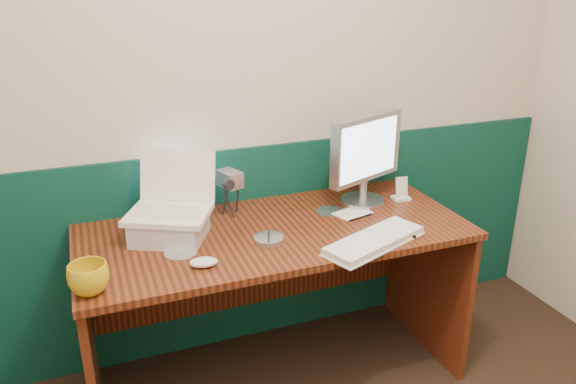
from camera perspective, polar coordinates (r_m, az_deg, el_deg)
name	(u,v)px	position (r m, az deg, el deg)	size (l,w,h in m)	color
back_wall	(220,94)	(2.48, -6.94, 9.82)	(3.50, 0.04, 2.50)	beige
wainscot	(227,250)	(2.72, -6.17, -5.90)	(3.48, 0.02, 1.00)	#07322E
desk	(276,306)	(2.51, -1.24, -11.54)	(1.60, 0.70, 0.75)	#341909
laptop_riser	(170,228)	(2.28, -11.92, -3.58)	(0.27, 0.23, 0.09)	silver
laptop	(166,186)	(2.21, -12.27, 0.59)	(0.31, 0.24, 0.26)	white
monitor	(365,160)	(2.55, 7.78, 3.27)	(0.41, 0.12, 0.41)	#B1B1B6
keyboard	(374,241)	(2.22, 8.76, -4.99)	(0.44, 0.15, 0.03)	white
mouse_right	(371,236)	(2.25, 8.43, -4.41)	(0.12, 0.07, 0.04)	white
mouse_left	(204,262)	(2.06, -8.58, -7.07)	(0.10, 0.06, 0.03)	white
mug	(89,279)	(1.98, -19.59, -8.28)	(0.14, 0.14, 0.11)	gold
camcorder	(230,194)	(2.44, -5.87, -0.17)	(0.09, 0.13, 0.20)	#B2B1B6
cd_spindle	(269,240)	(2.21, -1.97, -4.88)	(0.12, 0.12, 0.02)	#ACB4BC
cd_loose_a	(181,253)	(2.18, -10.85, -6.06)	(0.13, 0.13, 0.00)	silver
cd_loose_b	(330,211)	(2.51, 4.33, -1.95)	(0.13, 0.13, 0.00)	#B1B5C1
pen	(360,218)	(2.45, 7.33, -2.59)	(0.01, 0.01, 0.13)	black
papers	(353,213)	(2.49, 6.57, -2.14)	(0.16, 0.10, 0.00)	white
dock	(401,198)	(2.68, 11.38, -0.60)	(0.08, 0.06, 0.01)	white
music_player	(402,187)	(2.66, 11.47, 0.49)	(0.05, 0.01, 0.09)	silver
pda	(400,231)	(2.34, 11.35, -3.93)	(0.08, 0.13, 0.02)	black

